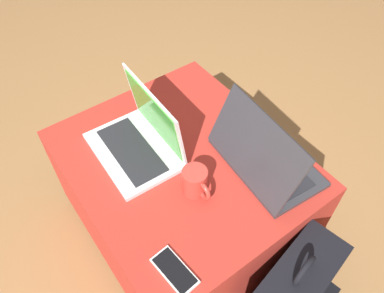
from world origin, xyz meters
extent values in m
plane|color=#9E7042|center=(0.00, 0.00, 0.00)|extent=(14.00, 14.00, 0.00)
cube|color=maroon|center=(0.00, 0.00, 0.03)|extent=(0.80, 0.69, 0.05)
cube|color=#B22D23|center=(0.00, 0.00, 0.26)|extent=(0.83, 0.72, 0.42)
cube|color=silver|center=(-0.12, -0.12, 0.48)|extent=(0.34, 0.24, 0.02)
cube|color=#232328|center=(-0.12, -0.13, 0.49)|extent=(0.30, 0.14, 0.00)
cube|color=silver|center=(-0.12, -0.02, 0.60)|extent=(0.33, 0.05, 0.23)
cube|color=green|center=(-0.12, -0.03, 0.60)|extent=(0.30, 0.04, 0.20)
cube|color=#333338|center=(0.19, 0.22, 0.48)|extent=(0.39, 0.26, 0.02)
cube|color=#232328|center=(0.19, 0.23, 0.49)|extent=(0.34, 0.15, 0.00)
cube|color=#333338|center=(0.18, 0.15, 0.59)|extent=(0.38, 0.13, 0.21)
cube|color=#1E4799|center=(0.18, 0.16, 0.59)|extent=(0.34, 0.11, 0.19)
cube|color=white|center=(0.31, -0.25, 0.47)|extent=(0.15, 0.08, 0.01)
cube|color=black|center=(0.31, -0.25, 0.48)|extent=(0.14, 0.07, 0.00)
torus|color=black|center=(0.52, 0.05, 0.45)|extent=(0.04, 0.10, 0.10)
cylinder|color=red|center=(0.13, -0.04, 0.52)|extent=(0.08, 0.08, 0.09)
torus|color=red|center=(0.17, -0.04, 0.52)|extent=(0.07, 0.01, 0.07)
camera|label=1|loc=(0.67, -0.45, 1.48)|focal=35.00mm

